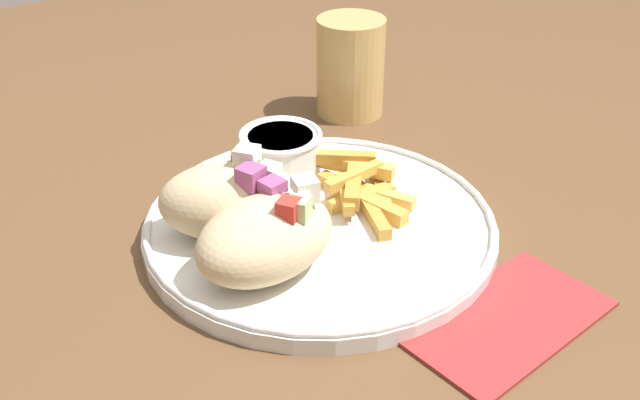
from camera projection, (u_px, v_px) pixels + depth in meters
name	position (u px, v px, depth m)	size (l,w,h in m)	color
table	(334.00, 290.00, 0.65)	(1.60, 1.60, 0.74)	brown
napkin	(507.00, 320.00, 0.53)	(0.16, 0.09, 0.00)	maroon
plate	(320.00, 225.00, 0.62)	(0.29, 0.29, 0.02)	white
pita_sandwich_near	(266.00, 237.00, 0.55)	(0.12, 0.09, 0.07)	beige
pita_sandwich_far	(233.00, 200.00, 0.59)	(0.13, 0.12, 0.08)	beige
fries_pile	(359.00, 187.00, 0.65)	(0.09, 0.14, 0.03)	gold
sauce_ramekin	(281.00, 151.00, 0.68)	(0.08, 0.08, 0.04)	white
water_glass	(350.00, 71.00, 0.81)	(0.07, 0.07, 0.11)	tan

